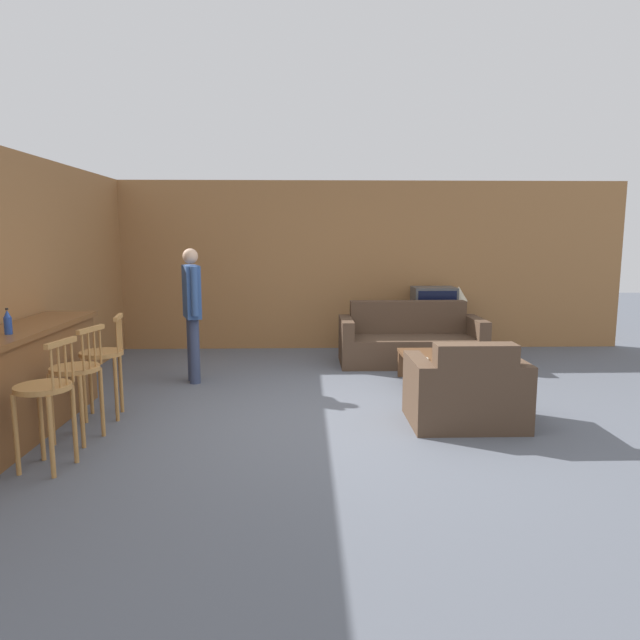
{
  "coord_description": "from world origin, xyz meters",
  "views": [
    {
      "loc": [
        -0.31,
        -5.33,
        1.78
      ],
      "look_at": [
        -0.13,
        0.87,
        0.85
      ],
      "focal_mm": 32.0,
      "sensor_mm": 36.0,
      "label": 1
    }
  ],
  "objects": [
    {
      "name": "ground_plane",
      "position": [
        0.0,
        0.0,
        0.0
      ],
      "size": [
        24.0,
        24.0,
        0.0
      ],
      "primitive_type": "plane",
      "color": "#565B66"
    },
    {
      "name": "wall_back",
      "position": [
        0.0,
        3.58,
        1.3
      ],
      "size": [
        9.4,
        0.08,
        2.6
      ],
      "color": "#9E6B3D",
      "rests_on": "ground_plane"
    },
    {
      "name": "wall_left",
      "position": [
        -3.16,
        1.29,
        1.3
      ],
      "size": [
        0.08,
        8.58,
        2.6
      ],
      "color": "#9E6B3D",
      "rests_on": "ground_plane"
    },
    {
      "name": "bar_counter",
      "position": [
        -2.82,
        -0.47,
        0.49
      ],
      "size": [
        0.55,
        2.67,
        0.96
      ],
      "color": "brown",
      "rests_on": "ground_plane"
    },
    {
      "name": "bar_chair_near",
      "position": [
        -2.26,
        -1.11,
        0.57
      ],
      "size": [
        0.49,
        0.49,
        1.01
      ],
      "color": "#B77F42",
      "rests_on": "ground_plane"
    },
    {
      "name": "bar_chair_mid",
      "position": [
        -2.26,
        -0.51,
        0.57
      ],
      "size": [
        0.5,
        0.5,
        1.01
      ],
      "color": "#B77F42",
      "rests_on": "ground_plane"
    },
    {
      "name": "bar_chair_far",
      "position": [
        -2.26,
        0.14,
        0.57
      ],
      "size": [
        0.47,
        0.47,
        1.01
      ],
      "color": "#B77F42",
      "rests_on": "ground_plane"
    },
    {
      "name": "couch_far",
      "position": [
        1.18,
        2.44,
        0.3
      ],
      "size": [
        1.96,
        0.84,
        0.85
      ],
      "color": "#4C3828",
      "rests_on": "ground_plane"
    },
    {
      "name": "armchair_near",
      "position": [
        1.22,
        -0.18,
        0.3
      ],
      "size": [
        1.05,
        0.8,
        0.82
      ],
      "color": "#4C3828",
      "rests_on": "ground_plane"
    },
    {
      "name": "coffee_table",
      "position": [
        1.13,
        1.22,
        0.31
      ],
      "size": [
        0.53,
        1.0,
        0.36
      ],
      "color": "brown",
      "rests_on": "ground_plane"
    },
    {
      "name": "tv_unit",
      "position": [
        1.66,
        3.19,
        0.26
      ],
      "size": [
        1.07,
        0.52,
        0.51
      ],
      "color": "#513823",
      "rests_on": "ground_plane"
    },
    {
      "name": "tv",
      "position": [
        1.66,
        3.18,
        0.76
      ],
      "size": [
        0.64,
        0.47,
        0.49
      ],
      "color": "#4C4C4C",
      "rests_on": "tv_unit"
    },
    {
      "name": "bottle",
      "position": [
        -2.76,
        -0.6,
        1.06
      ],
      "size": [
        0.06,
        0.06,
        0.22
      ],
      "color": "#234293",
      "rests_on": "bar_counter"
    },
    {
      "name": "book_on_table",
      "position": [
        1.03,
        0.98,
        0.37
      ],
      "size": [
        0.17,
        0.19,
        0.02
      ],
      "color": "#B7AD99",
      "rests_on": "coffee_table"
    },
    {
      "name": "table_lamp",
      "position": [
        2.03,
        3.19,
        0.88
      ],
      "size": [
        0.28,
        0.28,
        0.5
      ],
      "color": "brown",
      "rests_on": "tv_unit"
    },
    {
      "name": "person_by_window",
      "position": [
        -1.65,
        1.49,
        0.92
      ],
      "size": [
        0.29,
        0.51,
        1.62
      ],
      "color": "#384260",
      "rests_on": "ground_plane"
    }
  ]
}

